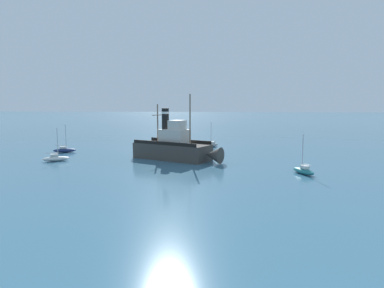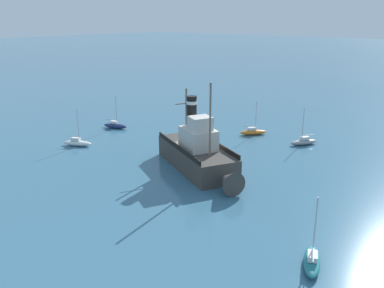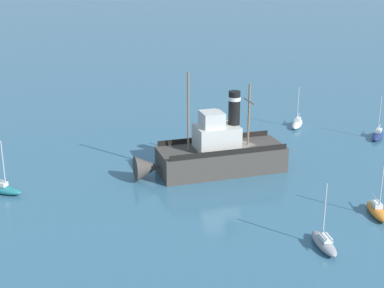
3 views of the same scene
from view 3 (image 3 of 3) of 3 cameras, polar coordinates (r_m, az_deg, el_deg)
name	(u,v)px [view 3 (image 3 of 3)]	position (r m, az deg, el deg)	size (l,w,h in m)	color
ground_plane	(237,168)	(57.65, 4.42, -2.29)	(600.00, 600.00, 0.00)	#38667F
old_tugboat	(215,154)	(55.85, 2.28, -0.96)	(9.27, 14.44, 9.90)	#423D38
sailboat_orange	(377,211)	(49.87, 17.51, -6.18)	(3.62, 3.28, 4.90)	orange
sailboat_grey	(324,243)	(43.91, 12.68, -9.31)	(3.81, 2.94, 4.90)	gray
sailboat_teal	(3,189)	(54.17, -17.84, -4.16)	(3.91, 2.57, 4.90)	#23757A
sailboat_white	(297,123)	(71.04, 10.16, 1.99)	(2.77, 3.87, 4.90)	white
sailboat_navy	(378,135)	(69.02, 17.57, 0.87)	(2.40, 3.94, 4.90)	navy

